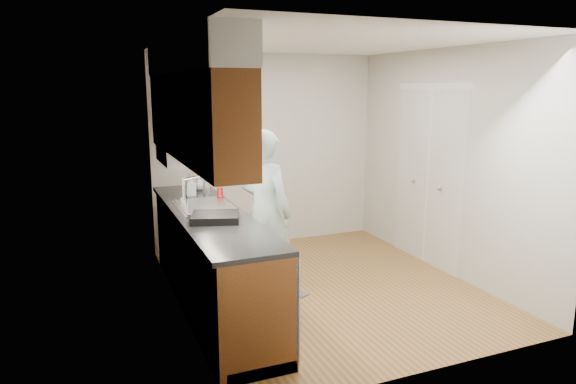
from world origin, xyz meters
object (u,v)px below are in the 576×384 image
(soap_bottle_c, at_px, (199,183))
(steel_can, at_px, (206,188))
(soap_bottle_b, at_px, (191,186))
(soda_can, at_px, (220,193))
(dish_rack, at_px, (215,217))
(soap_bottle_a, at_px, (189,185))
(person, at_px, (265,201))

(soap_bottle_c, relative_size, steel_can, 1.21)
(soap_bottle_b, relative_size, soda_can, 1.88)
(soda_can, xyz_separation_m, dish_rack, (-0.27, -0.87, -0.03))
(soap_bottle_a, bearing_deg, soap_bottle_b, -45.04)
(soap_bottle_a, bearing_deg, steel_can, -0.88)
(dish_rack, bearing_deg, soap_bottle_b, 106.59)
(steel_can, bearing_deg, soap_bottle_a, 179.12)
(soap_bottle_b, bearing_deg, person, -45.82)
(person, bearing_deg, soap_bottle_b, 9.75)
(soap_bottle_b, bearing_deg, soap_bottle_a, 134.96)
(soap_bottle_a, bearing_deg, soda_can, -45.71)
(soda_can, xyz_separation_m, steel_can, (-0.08, 0.27, 0.01))
(soda_can, distance_m, dish_rack, 0.91)
(person, bearing_deg, soap_bottle_c, -6.57)
(person, relative_size, dish_rack, 4.64)
(soap_bottle_c, bearing_deg, person, -62.14)
(soap_bottle_b, relative_size, dish_rack, 0.53)
(soap_bottle_b, bearing_deg, soda_can, -45.74)
(soap_bottle_b, xyz_separation_m, soda_can, (0.25, -0.26, -0.05))
(dish_rack, bearing_deg, steel_can, 98.15)
(person, distance_m, soap_bottle_b, 0.88)
(steel_can, distance_m, dish_rack, 1.15)
(soap_bottle_c, xyz_separation_m, steel_can, (0.03, -0.25, -0.01))
(soap_bottle_b, relative_size, steel_can, 1.62)
(soap_bottle_a, xyz_separation_m, soap_bottle_c, (0.15, 0.25, -0.04))
(soap_bottle_c, height_order, dish_rack, soap_bottle_c)
(soap_bottle_b, bearing_deg, soap_bottle_c, 61.99)
(soap_bottle_b, height_order, soda_can, soap_bottle_b)
(person, height_order, soap_bottle_b, person)
(steel_can, xyz_separation_m, dish_rack, (-0.19, -1.13, -0.03))
(soap_bottle_b, xyz_separation_m, dish_rack, (-0.02, -1.12, -0.08))
(steel_can, bearing_deg, soap_bottle_c, 96.67)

